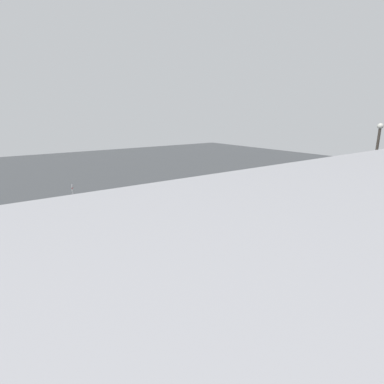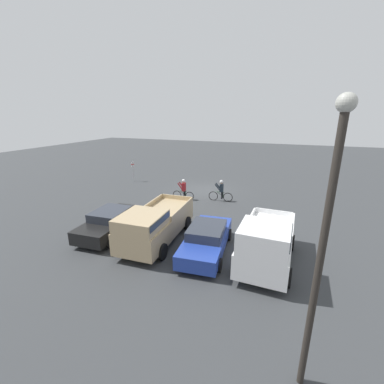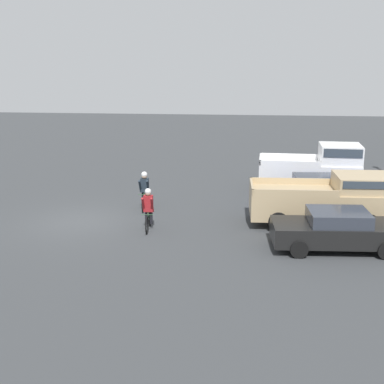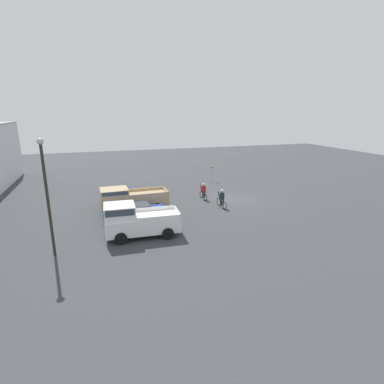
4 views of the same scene
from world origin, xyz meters
TOP-DOWN VIEW (x-y plane):
  - ground_plane at (0.00, 0.00)m, footprint 80.00×80.00m
  - pickup_truck_0 at (-6.15, 10.27)m, footprint 2.43×4.99m
  - sedan_0 at (-3.36, 9.95)m, footprint 2.26×4.83m
  - pickup_truck_1 at (-0.58, 10.01)m, footprint 2.43×5.58m
  - sedan_1 at (2.24, 9.90)m, footprint 2.20×4.60m
  - cyclist_0 at (0.71, 2.96)m, footprint 1.74×0.47m
  - cyclist_1 at (-2.13, 2.29)m, footprint 1.87×0.47m
  - fire_lane_sign at (7.54, -0.57)m, footprint 0.16×0.28m
  - lamppost at (-7.49, 15.24)m, footprint 0.36×0.36m

SIDE VIEW (x-z plane):
  - ground_plane at x=0.00m, z-range 0.00..0.00m
  - sedan_0 at x=-3.36m, z-range 0.01..1.38m
  - sedan_1 at x=2.24m, z-range 0.01..1.40m
  - cyclist_0 at x=0.71m, z-range 0.00..1.66m
  - cyclist_1 at x=-2.13m, z-range 0.01..1.70m
  - pickup_truck_1 at x=-0.58m, z-range 0.05..2.10m
  - pickup_truck_0 at x=-6.15m, z-range 0.02..2.36m
  - fire_lane_sign at x=7.54m, z-range 0.22..2.24m
  - lamppost at x=-7.49m, z-range 0.59..7.45m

